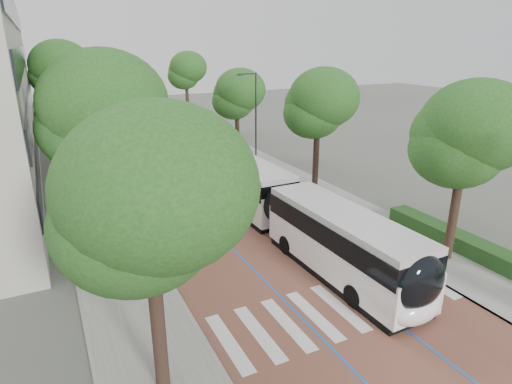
% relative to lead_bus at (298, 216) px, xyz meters
% --- Properties ---
extents(ground, '(160.00, 160.00, 0.00)m').
position_rel_lead_bus_xyz_m(ground, '(-1.80, -6.95, -1.63)').
color(ground, '#51544C').
rests_on(ground, ground).
extents(road, '(11.00, 140.00, 0.02)m').
position_rel_lead_bus_xyz_m(road, '(-1.80, 33.05, -1.62)').
color(road, brown).
rests_on(road, ground).
extents(sidewalk_left, '(4.00, 140.00, 0.12)m').
position_rel_lead_bus_xyz_m(sidewalk_left, '(-9.30, 33.05, -1.57)').
color(sidewalk_left, gray).
rests_on(sidewalk_left, ground).
extents(sidewalk_right, '(4.00, 140.00, 0.12)m').
position_rel_lead_bus_xyz_m(sidewalk_right, '(5.70, 33.05, -1.57)').
color(sidewalk_right, gray).
rests_on(sidewalk_right, ground).
extents(kerb_left, '(0.20, 140.00, 0.14)m').
position_rel_lead_bus_xyz_m(kerb_left, '(-7.40, 33.05, -1.57)').
color(kerb_left, gray).
rests_on(kerb_left, ground).
extents(kerb_right, '(0.20, 140.00, 0.14)m').
position_rel_lead_bus_xyz_m(kerb_right, '(3.80, 33.05, -1.57)').
color(kerb_right, gray).
rests_on(kerb_right, ground).
extents(zebra_crossing, '(10.55, 3.60, 0.01)m').
position_rel_lead_bus_xyz_m(zebra_crossing, '(-1.60, -5.95, -1.60)').
color(zebra_crossing, silver).
rests_on(zebra_crossing, ground).
extents(lane_line_left, '(0.12, 126.00, 0.01)m').
position_rel_lead_bus_xyz_m(lane_line_left, '(-3.40, 33.05, -1.60)').
color(lane_line_left, blue).
rests_on(lane_line_left, road).
extents(lane_line_right, '(0.12, 126.00, 0.01)m').
position_rel_lead_bus_xyz_m(lane_line_right, '(-0.20, 33.05, -1.60)').
color(lane_line_right, blue).
rests_on(lane_line_right, road).
extents(hedge, '(1.20, 14.00, 0.80)m').
position_rel_lead_bus_xyz_m(hedge, '(7.30, -6.95, -1.11)').
color(hedge, '#153E16').
rests_on(hedge, sidewalk_right).
extents(streetlight_far, '(1.82, 0.20, 8.00)m').
position_rel_lead_bus_xyz_m(streetlight_far, '(4.82, 15.05, 3.19)').
color(streetlight_far, '#323235').
rests_on(streetlight_far, sidewalk_right).
extents(lamp_post_left, '(0.14, 0.14, 8.00)m').
position_rel_lead_bus_xyz_m(lamp_post_left, '(-7.90, 1.05, 2.49)').
color(lamp_post_left, '#323235').
rests_on(lamp_post_left, sidewalk_left).
extents(trees_left, '(6.31, 60.71, 10.27)m').
position_rel_lead_bus_xyz_m(trees_left, '(-9.30, 20.02, 5.12)').
color(trees_left, black).
rests_on(trees_left, ground).
extents(trees_right, '(5.10, 46.93, 8.93)m').
position_rel_lead_bus_xyz_m(trees_right, '(5.90, 14.01, 4.54)').
color(trees_right, black).
rests_on(trees_right, ground).
extents(lead_bus, '(2.84, 18.44, 3.20)m').
position_rel_lead_bus_xyz_m(lead_bus, '(0.00, 0.00, 0.00)').
color(lead_bus, black).
rests_on(lead_bus, ground).
extents(bus_queued_0, '(2.83, 12.46, 3.20)m').
position_rel_lead_bus_xyz_m(bus_queued_0, '(0.18, 16.61, -0.00)').
color(bus_queued_0, white).
rests_on(bus_queued_0, ground).
extents(bus_queued_1, '(2.85, 12.46, 3.20)m').
position_rel_lead_bus_xyz_m(bus_queued_1, '(0.17, 29.40, -0.00)').
color(bus_queued_1, white).
rests_on(bus_queued_1, ground).
extents(bus_queued_2, '(2.75, 12.44, 3.20)m').
position_rel_lead_bus_xyz_m(bus_queued_2, '(0.16, 42.24, -0.00)').
color(bus_queued_2, white).
rests_on(bus_queued_2, ground).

